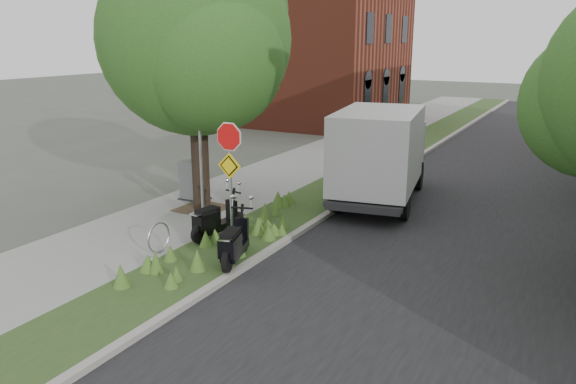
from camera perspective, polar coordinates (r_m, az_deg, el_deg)
name	(u,v)px	position (r m, az deg, el deg)	size (l,w,h in m)	color
ground	(269,270)	(12.93, -1.99, -7.91)	(120.00, 120.00, 0.00)	#4C5147
sidewalk_near	(304,164)	(23.24, 1.60, 2.85)	(3.50, 60.00, 0.12)	gray
verge	(366,172)	(22.15, 7.94, 2.07)	(2.00, 60.00, 0.12)	#29491F
kerb_near	(391,174)	(21.83, 10.39, 1.78)	(0.20, 60.00, 0.13)	#9E9991
road	(485,187)	(21.05, 19.43, 0.47)	(7.00, 60.00, 0.01)	black
street_tree_main	(195,49)	(16.55, -9.47, 14.13)	(6.21, 5.54, 7.66)	black
bare_post	(200,152)	(15.46, -8.88, 4.06)	(0.08, 0.08, 4.00)	#A5A8AD
bike_hoop	(159,238)	(13.81, -13.01, -4.55)	(0.06, 0.78, 0.77)	#A5A8AD
sign_assembly	(230,159)	(13.42, -5.96, 3.33)	(0.94, 0.08, 3.22)	#A5A8AD
brick_building	(317,53)	(35.78, 3.01, 13.95)	(9.40, 10.40, 8.30)	maroon
scooter_near	(213,223)	(14.48, -7.65, -3.18)	(0.59, 1.78, 0.85)	black
scooter_far	(233,247)	(12.82, -5.60, -5.58)	(0.72, 1.77, 0.86)	black
box_truck	(381,151)	(17.92, 9.39, 4.14)	(3.15, 5.97, 2.57)	#262628
utility_cabinet	(194,181)	(18.06, -9.53, 1.07)	(0.93, 0.63, 1.23)	#262628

